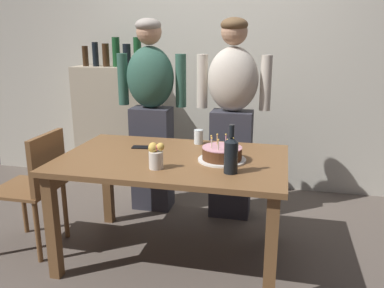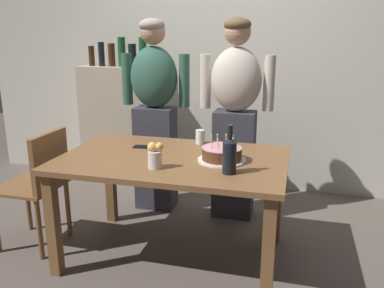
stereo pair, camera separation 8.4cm
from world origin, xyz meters
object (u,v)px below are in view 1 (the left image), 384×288
(person_woman_cardigan, at_px, (232,117))
(dining_chair, at_px, (37,182))
(wine_bottle, at_px, (231,154))
(cell_phone, at_px, (142,147))
(water_glass_near, at_px, (199,137))
(flower_vase, at_px, (156,155))
(birthday_cake, at_px, (222,154))
(person_man_bearded, at_px, (151,113))

(person_woman_cardigan, height_order, dining_chair, person_woman_cardigan)
(wine_bottle, distance_m, cell_phone, 0.81)
(water_glass_near, height_order, flower_vase, flower_vase)
(cell_phone, xyz_separation_m, dining_chair, (-0.70, -0.27, -0.23))
(wine_bottle, bearing_deg, birthday_cake, 111.67)
(birthday_cake, distance_m, person_man_bearded, 1.09)
(flower_vase, distance_m, person_man_bearded, 1.10)
(water_glass_near, relative_size, dining_chair, 0.12)
(cell_phone, xyz_separation_m, person_man_bearded, (-0.14, 0.61, 0.13))
(wine_bottle, distance_m, dining_chair, 1.44)
(water_glass_near, distance_m, cell_phone, 0.43)
(person_woman_cardigan, bearing_deg, wine_bottle, 97.21)
(dining_chair, bearing_deg, water_glass_near, 113.78)
(water_glass_near, distance_m, person_man_bearded, 0.66)
(water_glass_near, bearing_deg, wine_bottle, -61.54)
(person_man_bearded, bearing_deg, wine_bottle, 129.53)
(cell_phone, height_order, dining_chair, dining_chair)
(birthday_cake, distance_m, water_glass_near, 0.45)
(water_glass_near, relative_size, cell_phone, 0.73)
(cell_phone, bearing_deg, person_woman_cardigan, 39.66)
(person_woman_cardigan, distance_m, dining_chair, 1.59)
(cell_phone, distance_m, dining_chair, 0.78)
(cell_phone, distance_m, person_man_bearded, 0.64)
(cell_phone, height_order, person_woman_cardigan, person_woman_cardigan)
(flower_vase, distance_m, person_woman_cardigan, 1.08)
(wine_bottle, xyz_separation_m, flower_vase, (-0.46, -0.02, -0.03))
(dining_chair, bearing_deg, birthday_cake, 94.15)
(flower_vase, xyz_separation_m, person_man_bearded, (-0.37, 1.03, 0.05))
(person_woman_cardigan, bearing_deg, flower_vase, 72.25)
(person_man_bearded, bearing_deg, flower_vase, 110.03)
(cell_phone, xyz_separation_m, person_woman_cardigan, (0.57, 0.61, 0.13))
(wine_bottle, xyz_separation_m, dining_chair, (-1.39, 0.12, -0.34))
(cell_phone, bearing_deg, flower_vase, -67.57)
(birthday_cake, distance_m, flower_vase, 0.44)
(wine_bottle, distance_m, person_woman_cardigan, 1.02)
(wine_bottle, height_order, cell_phone, wine_bottle)
(birthday_cake, bearing_deg, cell_phone, 163.86)
(water_glass_near, relative_size, wine_bottle, 0.36)
(birthday_cake, relative_size, water_glass_near, 2.97)
(flower_vase, bearing_deg, person_man_bearded, 110.03)
(person_man_bearded, bearing_deg, dining_chair, 57.52)
(flower_vase, xyz_separation_m, dining_chair, (-0.94, 0.14, -0.31))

